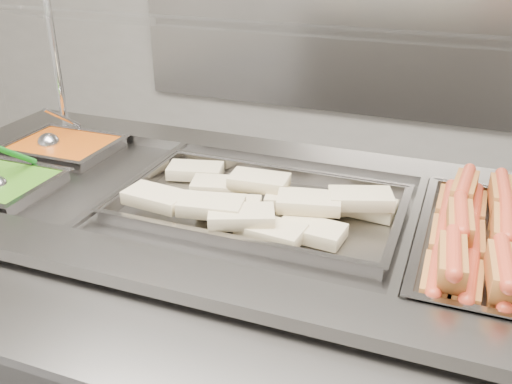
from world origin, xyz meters
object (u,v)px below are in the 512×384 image
at_px(pan_wraps, 260,210).
at_px(sneeze_guard, 268,35).
at_px(pan_hotdogs, 499,259).
at_px(steam_counter, 240,337).
at_px(serving_spoon, 1,180).
at_px(ladle, 50,142).

bearing_deg(pan_wraps, sneeze_guard, 106.09).
xyz_separation_m(sneeze_guard, pan_wraps, (0.07, -0.24, -0.44)).
relative_size(pan_hotdogs, pan_wraps, 0.81).
height_order(steam_counter, serving_spoon, serving_spoon).
distance_m(pan_wraps, serving_spoon, 0.78).
relative_size(steam_counter, sneeze_guard, 1.14).
bearing_deg(pan_hotdogs, steam_counter, -179.25).
relative_size(steam_counter, ladle, 9.78).
distance_m(pan_hotdogs, ladle, 1.48).
bearing_deg(pan_hotdogs, pan_wraps, -179.25).
height_order(sneeze_guard, ladle, sneeze_guard).
bearing_deg(ladle, steam_counter, -10.05).
height_order(steam_counter, pan_hotdogs, pan_hotdogs).
height_order(steam_counter, pan_wraps, pan_wraps).
xyz_separation_m(steam_counter, sneeze_guard, (-0.00, 0.24, 0.91)).
distance_m(steam_counter, serving_spoon, 0.88).
height_order(pan_wraps, ladle, ladle).
bearing_deg(ladle, sneeze_guard, 8.07).
xyz_separation_m(steam_counter, ladle, (-0.77, 0.14, 0.51)).
distance_m(pan_wraps, ladle, 0.85).
bearing_deg(steam_counter, pan_hotdogs, 0.75).
xyz_separation_m(pan_hotdogs, serving_spoon, (-1.39, -0.19, 0.06)).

